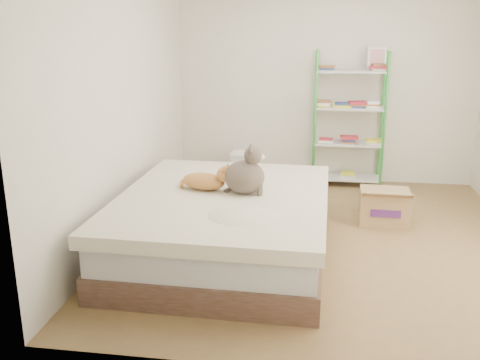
% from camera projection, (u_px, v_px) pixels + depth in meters
% --- Properties ---
extents(room, '(3.81, 4.21, 2.61)m').
position_uv_depth(room, '(328.00, 105.00, 4.82)').
color(room, olive).
rests_on(room, ground).
extents(bed, '(1.84, 2.28, 0.57)m').
position_uv_depth(bed, '(224.00, 225.00, 4.76)').
color(bed, brown).
rests_on(bed, ground).
extents(orange_cat, '(0.52, 0.35, 0.19)m').
position_uv_depth(orange_cat, '(203.00, 179.00, 4.79)').
color(orange_cat, '#C3883D').
rests_on(orange_cat, bed).
extents(grey_cat, '(0.40, 0.34, 0.43)m').
position_uv_depth(grey_cat, '(245.00, 170.00, 4.64)').
color(grey_cat, brown).
rests_on(grey_cat, bed).
extents(shelf_unit, '(0.88, 0.36, 1.74)m').
position_uv_depth(shelf_unit, '(349.00, 119.00, 6.69)').
color(shelf_unit, green).
rests_on(shelf_unit, ground).
extents(cardboard_box, '(0.51, 0.49, 0.40)m').
position_uv_depth(cardboard_box, '(384.00, 206.00, 5.57)').
color(cardboard_box, '#A08054').
rests_on(cardboard_box, ground).
extents(white_bin, '(0.36, 0.32, 0.39)m').
position_uv_depth(white_bin, '(244.00, 167.00, 7.03)').
color(white_bin, white).
rests_on(white_bin, ground).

